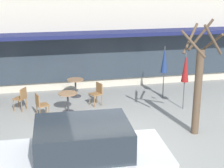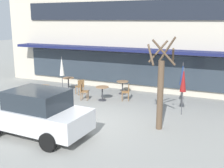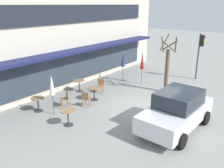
{
  "view_description": "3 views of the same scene",
  "coord_description": "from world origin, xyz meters",
  "px_view_note": "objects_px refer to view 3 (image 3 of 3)",
  "views": [
    {
      "loc": [
        -1.92,
        -8.9,
        4.83
      ],
      "look_at": [
        0.53,
        2.67,
        1.17
      ],
      "focal_mm": 55.0,
      "sensor_mm": 36.0,
      "label": 1
    },
    {
      "loc": [
        5.51,
        -9.87,
        4.29
      ],
      "look_at": [
        -0.12,
        2.46,
        1.15
      ],
      "focal_mm": 45.0,
      "sensor_mm": 36.0,
      "label": 2
    },
    {
      "loc": [
        -10.59,
        -5.65,
        5.38
      ],
      "look_at": [
        -0.12,
        2.59,
        0.88
      ],
      "focal_mm": 38.0,
      "sensor_mm": 36.0,
      "label": 3
    }
  ],
  "objects_px": {
    "cafe_chair_0": "(86,98)",
    "cafe_chair_1": "(66,98)",
    "cafe_table_by_tree": "(94,92)",
    "street_tree": "(167,66)",
    "parked_sedan": "(177,110)",
    "patio_umbrella_green_folded": "(142,61)",
    "patio_umbrella_corner_open": "(123,59)",
    "traffic_light_pole": "(200,49)",
    "patio_umbrella_cream_folded": "(52,85)",
    "cafe_table_mid_patio": "(79,84)",
    "cafe_table_near_wall": "(38,102)",
    "cafe_table_streetside": "(68,115)",
    "cafe_chair_2": "(100,85)"
  },
  "relations": [
    {
      "from": "cafe_table_near_wall",
      "to": "traffic_light_pole",
      "type": "xyz_separation_m",
      "value": [
        10.81,
        -4.59,
        1.78
      ]
    },
    {
      "from": "cafe_table_by_tree",
      "to": "cafe_chair_0",
      "type": "relative_size",
      "value": 0.85
    },
    {
      "from": "parked_sedan",
      "to": "cafe_table_mid_patio",
      "type": "bearing_deg",
      "value": 84.5
    },
    {
      "from": "cafe_table_by_tree",
      "to": "cafe_chair_1",
      "type": "bearing_deg",
      "value": 162.21
    },
    {
      "from": "cafe_table_by_tree",
      "to": "patio_umbrella_corner_open",
      "type": "distance_m",
      "value": 4.29
    },
    {
      "from": "cafe_table_near_wall",
      "to": "cafe_table_streetside",
      "type": "xyz_separation_m",
      "value": [
        -0.06,
        -2.39,
        0.0
      ]
    },
    {
      "from": "patio_umbrella_green_folded",
      "to": "cafe_chair_0",
      "type": "distance_m",
      "value": 5.48
    },
    {
      "from": "cafe_table_streetside",
      "to": "cafe_table_by_tree",
      "type": "bearing_deg",
      "value": 20.41
    },
    {
      "from": "cafe_table_mid_patio",
      "to": "patio_umbrella_green_folded",
      "type": "bearing_deg",
      "value": -30.57
    },
    {
      "from": "patio_umbrella_cream_folded",
      "to": "cafe_chair_0",
      "type": "xyz_separation_m",
      "value": [
        1.74,
        -0.6,
        -1.1
      ]
    },
    {
      "from": "cafe_chair_1",
      "to": "patio_umbrella_green_folded",
      "type": "bearing_deg",
      "value": -10.51
    },
    {
      "from": "cafe_chair_0",
      "to": "cafe_chair_1",
      "type": "bearing_deg",
      "value": 129.11
    },
    {
      "from": "cafe_table_streetside",
      "to": "patio_umbrella_green_folded",
      "type": "height_order",
      "value": "patio_umbrella_green_folded"
    },
    {
      "from": "cafe_chair_2",
      "to": "patio_umbrella_green_folded",
      "type": "bearing_deg",
      "value": -19.54
    },
    {
      "from": "patio_umbrella_green_folded",
      "to": "cafe_chair_1",
      "type": "relative_size",
      "value": 2.47
    },
    {
      "from": "cafe_table_near_wall",
      "to": "patio_umbrella_corner_open",
      "type": "xyz_separation_m",
      "value": [
        7.04,
        -0.42,
        1.11
      ]
    },
    {
      "from": "patio_umbrella_green_folded",
      "to": "parked_sedan",
      "type": "distance_m",
      "value": 6.51
    },
    {
      "from": "cafe_chair_1",
      "to": "parked_sedan",
      "type": "height_order",
      "value": "parked_sedan"
    },
    {
      "from": "cafe_table_near_wall",
      "to": "cafe_table_by_tree",
      "type": "relative_size",
      "value": 1.0
    },
    {
      "from": "cafe_chair_1",
      "to": "cafe_chair_2",
      "type": "bearing_deg",
      "value": -0.07
    },
    {
      "from": "patio_umbrella_cream_folded",
      "to": "patio_umbrella_corner_open",
      "type": "bearing_deg",
      "value": 4.75
    },
    {
      "from": "patio_umbrella_green_folded",
      "to": "street_tree",
      "type": "height_order",
      "value": "street_tree"
    },
    {
      "from": "patio_umbrella_cream_folded",
      "to": "cafe_chair_1",
      "type": "distance_m",
      "value": 1.54
    },
    {
      "from": "cafe_chair_2",
      "to": "parked_sedan",
      "type": "relative_size",
      "value": 0.21
    },
    {
      "from": "cafe_table_streetside",
      "to": "patio_umbrella_corner_open",
      "type": "height_order",
      "value": "patio_umbrella_corner_open"
    },
    {
      "from": "cafe_table_near_wall",
      "to": "patio_umbrella_green_folded",
      "type": "distance_m",
      "value": 7.64
    },
    {
      "from": "patio_umbrella_green_folded",
      "to": "patio_umbrella_corner_open",
      "type": "bearing_deg",
      "value": 101.98
    },
    {
      "from": "cafe_table_streetside",
      "to": "traffic_light_pole",
      "type": "bearing_deg",
      "value": -11.46
    },
    {
      "from": "patio_umbrella_cream_folded",
      "to": "cafe_chair_1",
      "type": "xyz_separation_m",
      "value": [
        1.04,
        0.27,
        -1.1
      ]
    },
    {
      "from": "cafe_table_streetside",
      "to": "cafe_chair_0",
      "type": "height_order",
      "value": "cafe_chair_0"
    },
    {
      "from": "cafe_table_near_wall",
      "to": "cafe_table_by_tree",
      "type": "height_order",
      "value": "same"
    },
    {
      "from": "patio_umbrella_cream_folded",
      "to": "traffic_light_pole",
      "type": "distance_m",
      "value": 11.19
    },
    {
      "from": "cafe_chair_2",
      "to": "traffic_light_pole",
      "type": "height_order",
      "value": "traffic_light_pole"
    },
    {
      "from": "cafe_table_streetside",
      "to": "cafe_table_mid_patio",
      "type": "relative_size",
      "value": 1.0
    },
    {
      "from": "cafe_table_mid_patio",
      "to": "street_tree",
      "type": "bearing_deg",
      "value": -52.25
    },
    {
      "from": "cafe_chair_0",
      "to": "traffic_light_pole",
      "type": "relative_size",
      "value": 0.26
    },
    {
      "from": "cafe_table_near_wall",
      "to": "parked_sedan",
      "type": "bearing_deg",
      "value": -66.59
    },
    {
      "from": "traffic_light_pole",
      "to": "cafe_table_by_tree",
      "type": "bearing_deg",
      "value": 156.95
    },
    {
      "from": "cafe_table_by_tree",
      "to": "patio_umbrella_green_folded",
      "type": "xyz_separation_m",
      "value": [
        4.36,
        -0.58,
        1.11
      ]
    },
    {
      "from": "patio_umbrella_green_folded",
      "to": "cafe_chair_2",
      "type": "bearing_deg",
      "value": 160.46
    },
    {
      "from": "cafe_table_by_tree",
      "to": "street_tree",
      "type": "bearing_deg",
      "value": -34.62
    },
    {
      "from": "patio_umbrella_green_folded",
      "to": "parked_sedan",
      "type": "xyz_separation_m",
      "value": [
        -4.55,
        -4.6,
        -0.75
      ]
    },
    {
      "from": "cafe_table_by_tree",
      "to": "patio_umbrella_green_folded",
      "type": "distance_m",
      "value": 4.54
    },
    {
      "from": "street_tree",
      "to": "traffic_light_pole",
      "type": "distance_m",
      "value": 4.06
    },
    {
      "from": "cafe_table_by_tree",
      "to": "traffic_light_pole",
      "type": "height_order",
      "value": "traffic_light_pole"
    },
    {
      "from": "cafe_table_near_wall",
      "to": "traffic_light_pole",
      "type": "distance_m",
      "value": 11.88
    },
    {
      "from": "patio_umbrella_green_folded",
      "to": "street_tree",
      "type": "xyz_separation_m",
      "value": [
        -0.49,
        -2.1,
        0.06
      ]
    },
    {
      "from": "cafe_table_near_wall",
      "to": "traffic_light_pole",
      "type": "height_order",
      "value": "traffic_light_pole"
    },
    {
      "from": "cafe_chair_2",
      "to": "parked_sedan",
      "type": "height_order",
      "value": "parked_sedan"
    },
    {
      "from": "parked_sedan",
      "to": "traffic_light_pole",
      "type": "distance_m",
      "value": 8.35
    }
  ]
}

